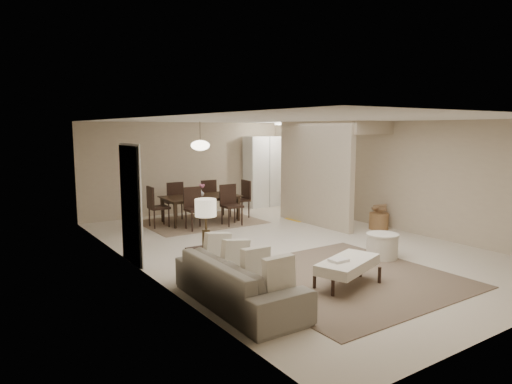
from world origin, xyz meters
TOP-DOWN VIEW (x-y plane):
  - floor at (0.00, 0.00)m, footprint 9.00×9.00m
  - ceiling at (0.00, 0.00)m, footprint 9.00×9.00m
  - back_wall at (0.00, 4.50)m, footprint 6.00×0.00m
  - left_wall at (-3.00, 0.00)m, footprint 0.00×9.00m
  - right_wall at (3.00, 0.00)m, footprint 0.00×9.00m
  - partition at (1.80, 1.25)m, footprint 0.15×2.50m
  - doorway at (-2.97, 0.60)m, footprint 0.04×0.90m
  - pantry_cabinet at (2.35, 4.15)m, footprint 1.20×0.55m
  - flush_light at (2.30, 3.20)m, footprint 0.44×0.44m
  - living_rug at (-0.53, -2.09)m, footprint 3.20×3.20m
  - sofa at (-2.45, -2.09)m, footprint 2.21×0.89m
  - ottoman_bench at (-0.73, -2.39)m, footprint 1.26×0.88m
  - side_table at (-2.40, -1.09)m, footprint 0.49×0.49m
  - table_lamp at (-2.40, -1.09)m, footprint 0.32×0.32m
  - round_pouf at (0.86, -1.68)m, footprint 0.58×0.58m
  - wicker_basket at (2.70, 0.00)m, footprint 0.48×0.48m
  - dining_rug at (-0.36, 3.03)m, footprint 2.80×2.10m
  - dining_table at (-0.36, 3.03)m, footprint 1.92×1.13m
  - dining_chairs at (-0.36, 3.03)m, footprint 2.66×1.96m
  - vase at (-0.36, 3.03)m, footprint 0.19×0.19m
  - yellow_mat at (2.12, 1.95)m, footprint 0.97×0.61m
  - pendant_light at (-0.36, 3.03)m, footprint 0.46×0.46m

SIDE VIEW (x-z plane):
  - floor at x=0.00m, z-range 0.00..0.00m
  - living_rug at x=-0.53m, z-range 0.00..0.01m
  - dining_rug at x=-0.36m, z-range 0.00..0.01m
  - yellow_mat at x=2.12m, z-range 0.00..0.01m
  - wicker_basket at x=2.70m, z-range 0.00..0.38m
  - round_pouf at x=0.86m, z-range 0.00..0.45m
  - side_table at x=-2.40m, z-range 0.00..0.53m
  - sofa at x=-2.45m, z-range 0.00..0.64m
  - ottoman_bench at x=-0.73m, z-range 0.12..0.54m
  - dining_table at x=-0.36m, z-range 0.00..0.66m
  - dining_chairs at x=-0.36m, z-range 0.00..0.98m
  - vase at x=-0.36m, z-range 0.66..0.82m
  - doorway at x=-2.97m, z-range 0.00..2.04m
  - pantry_cabinet at x=2.35m, z-range 0.00..2.10m
  - table_lamp at x=-2.40m, z-range 0.71..1.47m
  - back_wall at x=0.00m, z-range -1.75..4.25m
  - left_wall at x=-3.00m, z-range -3.25..5.75m
  - right_wall at x=3.00m, z-range -3.25..5.75m
  - partition at x=1.80m, z-range 0.00..2.50m
  - pendant_light at x=-0.36m, z-range 1.57..2.27m
  - flush_light at x=2.30m, z-range 2.44..2.48m
  - ceiling at x=0.00m, z-range 2.50..2.50m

